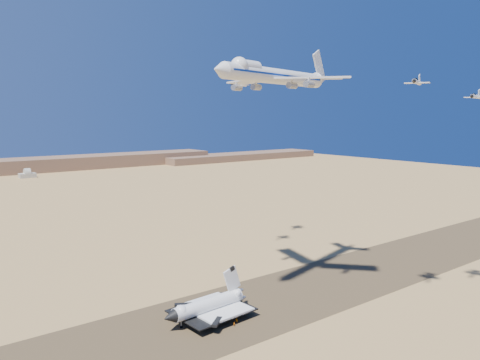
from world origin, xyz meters
TOP-DOWN VIEW (x-y plane):
  - ground at (0.00, 0.00)m, footprint 1200.00×1200.00m
  - runway at (0.00, 0.00)m, footprint 600.00×50.00m
  - ridgeline at (65.32, 527.31)m, footprint 960.00×90.00m
  - shuttle at (-7.46, 1.18)m, footprint 36.44×23.86m
  - carrier_747 at (27.19, 4.86)m, footprint 77.73×58.39m
  - crew_a at (-0.72, -8.11)m, footprint 0.57×0.77m
  - crew_b at (-0.63, -7.61)m, footprint 0.84×0.96m
  - crew_c at (-3.31, -9.90)m, footprint 1.03×0.82m
  - chase_jet_a at (54.17, -41.70)m, footprint 15.75×9.47m
  - chase_jet_b at (78.80, -50.79)m, footprint 14.97×8.62m
  - chase_jet_e at (47.17, 53.40)m, footprint 13.67×7.97m
  - chase_jet_f at (70.63, 66.43)m, footprint 14.97×8.87m

SIDE VIEW (x-z plane):
  - ground at x=0.00m, z-range 0.00..0.00m
  - runway at x=0.00m, z-range 0.00..0.06m
  - crew_c at x=-3.31m, z-range 0.06..1.63m
  - crew_b at x=-0.63m, z-range 0.06..1.78m
  - crew_a at x=-0.72m, z-range 0.06..1.98m
  - shuttle at x=-7.46m, z-range -4.14..13.78m
  - ridgeline at x=65.32m, z-range -1.37..16.63m
  - chase_jet_b at x=78.80m, z-range 80.50..84.29m
  - chase_jet_a at x=54.17m, z-range 85.13..89.21m
  - chase_jet_e at x=47.17m, z-range 89.14..92.62m
  - carrier_747 at x=27.19m, z-range 81.34..100.70m
  - chase_jet_f at x=70.63m, z-range 93.11..96.96m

